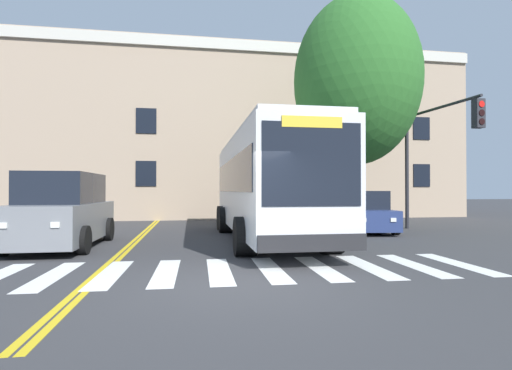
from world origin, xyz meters
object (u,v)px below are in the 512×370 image
car_grey_near_lane (63,212)px  traffic_light_near_corner (434,141)px  city_bus (265,184)px  street_tree_curbside_large (356,81)px  car_navy_far_lane (361,213)px  car_white_behind_bus (253,206)px

car_grey_near_lane → traffic_light_near_corner: traffic_light_near_corner is taller
city_bus → car_grey_near_lane: size_ratio=2.25×
street_tree_curbside_large → car_navy_far_lane: bearing=-105.9°
traffic_light_near_corner → car_grey_near_lane: bearing=-171.7°
car_navy_far_lane → street_tree_curbside_large: bearing=74.1°
car_navy_far_lane → street_tree_curbside_large: size_ratio=0.41×
city_bus → car_white_behind_bus: bearing=83.7°
street_tree_curbside_large → city_bus: bearing=-145.8°
city_bus → traffic_light_near_corner: bearing=8.1°
traffic_light_near_corner → street_tree_curbside_large: bearing=136.3°
car_white_behind_bus → traffic_light_near_corner: 10.33m
car_grey_near_lane → traffic_light_near_corner: bearing=8.3°
street_tree_curbside_large → car_grey_near_lane: bearing=-159.3°
car_white_behind_bus → street_tree_curbside_large: street_tree_curbside_large is taller
car_white_behind_bus → traffic_light_near_corner: (6.07, -7.87, 2.84)m
car_grey_near_lane → car_white_behind_bus: bearing=53.6°
city_bus → street_tree_curbside_large: bearing=34.2°
car_grey_near_lane → street_tree_curbside_large: (10.99, 4.16, 5.50)m
street_tree_curbside_large → car_white_behind_bus: bearing=123.6°
car_navy_far_lane → car_white_behind_bus: (-3.36, 7.05, 0.04)m
city_bus → car_grey_near_lane: bearing=-171.4°
city_bus → car_navy_far_lane: city_bus is taller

